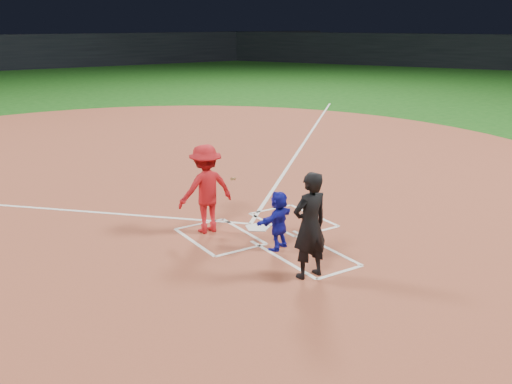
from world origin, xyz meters
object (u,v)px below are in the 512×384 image
home_plate (258,227)px  batter_at_plate (206,189)px  catcher (278,220)px  umpire (310,225)px

home_plate → batter_at_plate: size_ratio=0.31×
home_plate → catcher: (-0.29, -1.22, 0.60)m
umpire → batter_at_plate: (-0.45, 3.05, -0.01)m
umpire → batter_at_plate: 3.08m
catcher → batter_at_plate: 1.86m
home_plate → batter_at_plate: batter_at_plate is taller
batter_at_plate → umpire: bearing=-81.5°
catcher → batter_at_plate: bearing=-88.3°
home_plate → batter_at_plate: bearing=-22.8°
catcher → umpire: 1.47m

